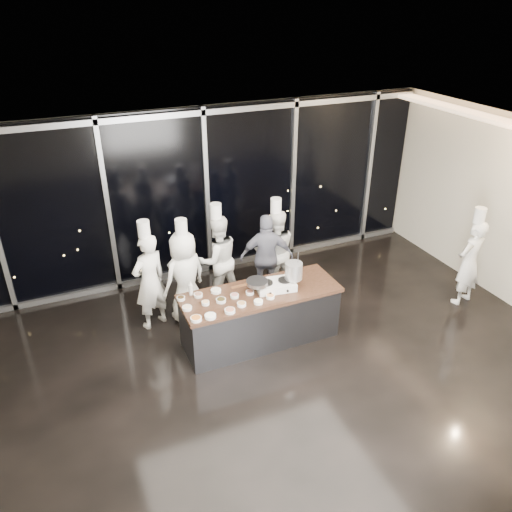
{
  "coord_description": "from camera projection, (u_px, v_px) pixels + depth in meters",
  "views": [
    {
      "loc": [
        -2.6,
        -4.99,
        4.95
      ],
      "look_at": [
        0.06,
        1.2,
        1.36
      ],
      "focal_mm": 35.0,
      "sensor_mm": 36.0,
      "label": 1
    }
  ],
  "objects": [
    {
      "name": "ground",
      "position": [
        285.0,
        374.0,
        7.28
      ],
      "size": [
        9.0,
        9.0,
        0.0
      ],
      "primitive_type": "plane",
      "color": "black",
      "rests_on": "ground"
    },
    {
      "name": "room_shell",
      "position": [
        302.0,
        233.0,
        6.29
      ],
      "size": [
        9.02,
        7.02,
        3.21
      ],
      "color": "beige",
      "rests_on": "ground"
    },
    {
      "name": "window_wall",
      "position": [
        206.0,
        194.0,
        9.31
      ],
      "size": [
        8.9,
        0.11,
        3.2
      ],
      "color": "black",
      "rests_on": "ground"
    },
    {
      "name": "demo_counter",
      "position": [
        260.0,
        316.0,
        7.8
      ],
      "size": [
        2.46,
        0.86,
        0.9
      ],
      "color": "#35363A",
      "rests_on": "ground"
    },
    {
      "name": "stove",
      "position": [
        275.0,
        285.0,
        7.64
      ],
      "size": [
        0.64,
        0.44,
        0.14
      ],
      "rotation": [
        0.0,
        0.0,
        -0.14
      ],
      "color": "silver",
      "rests_on": "demo_counter"
    },
    {
      "name": "frying_pan",
      "position": [
        257.0,
        282.0,
        7.51
      ],
      "size": [
        0.6,
        0.38,
        0.06
      ],
      "rotation": [
        0.0,
        0.0,
        -0.14
      ],
      "color": "slate",
      "rests_on": "stove"
    },
    {
      "name": "stock_pot",
      "position": [
        294.0,
        271.0,
        7.6
      ],
      "size": [
        0.3,
        0.3,
        0.27
      ],
      "primitive_type": "cylinder",
      "rotation": [
        0.0,
        0.0,
        -0.14
      ],
      "color": "silver",
      "rests_on": "stove"
    },
    {
      "name": "prep_bowls",
      "position": [
        221.0,
        303.0,
        7.27
      ],
      "size": [
        1.37,
        0.76,
        0.05
      ],
      "color": "white",
      "rests_on": "demo_counter"
    },
    {
      "name": "squeeze_bottle",
      "position": [
        191.0,
        288.0,
        7.47
      ],
      "size": [
        0.06,
        0.06,
        0.23
      ],
      "color": "silver",
      "rests_on": "demo_counter"
    },
    {
      "name": "chef_far_left",
      "position": [
        150.0,
        280.0,
        7.98
      ],
      "size": [
        0.71,
        0.61,
        1.89
      ],
      "rotation": [
        0.0,
        0.0,
        3.56
      ],
      "color": "white",
      "rests_on": "ground"
    },
    {
      "name": "chef_left",
      "position": [
        185.0,
        276.0,
        8.18
      ],
      "size": [
        0.91,
        0.75,
        1.82
      ],
      "rotation": [
        0.0,
        0.0,
        3.5
      ],
      "color": "white",
      "rests_on": "ground"
    },
    {
      "name": "chef_center",
      "position": [
        218.0,
        259.0,
        8.69
      ],
      "size": [
        0.84,
        0.68,
        1.85
      ],
      "rotation": [
        0.0,
        0.0,
        3.23
      ],
      "color": "white",
      "rests_on": "ground"
    },
    {
      "name": "guest",
      "position": [
        267.0,
        257.0,
        8.78
      ],
      "size": [
        1.01,
        0.68,
        1.6
      ],
      "rotation": [
        0.0,
        0.0,
        2.8
      ],
      "color": "#151A3B",
      "rests_on": "ground"
    },
    {
      "name": "chef_right",
      "position": [
        275.0,
        250.0,
        9.02
      ],
      "size": [
        0.86,
        0.72,
        1.8
      ],
      "rotation": [
        0.0,
        0.0,
        2.96
      ],
      "color": "white",
      "rests_on": "ground"
    },
    {
      "name": "chef_side",
      "position": [
        469.0,
        261.0,
        8.62
      ],
      "size": [
        0.65,
        0.5,
        1.81
      ],
      "rotation": [
        0.0,
        0.0,
        3.38
      ],
      "color": "white",
      "rests_on": "ground"
    }
  ]
}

